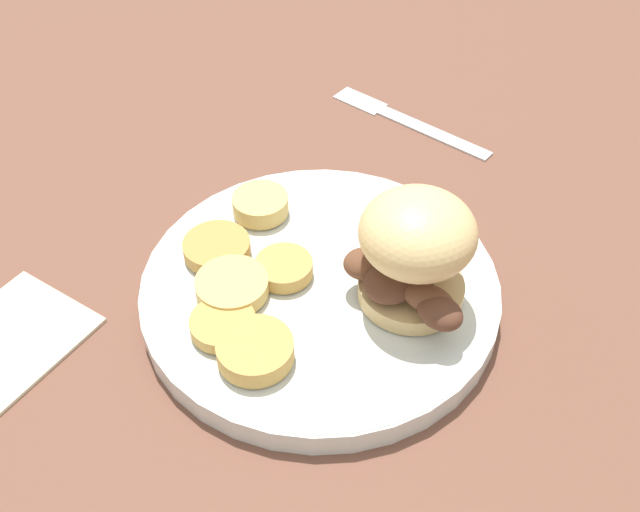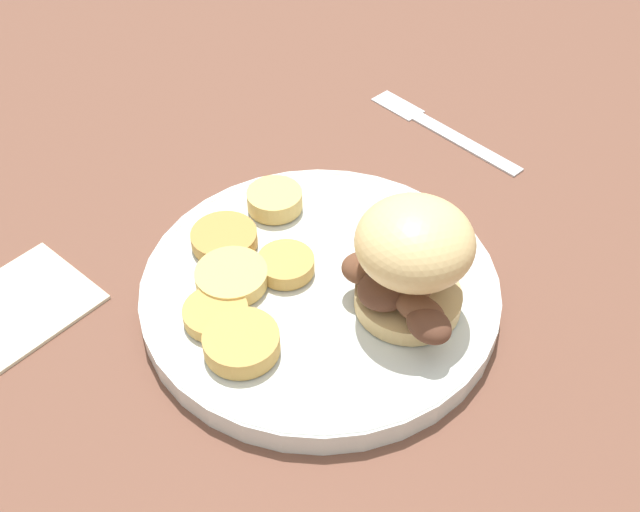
# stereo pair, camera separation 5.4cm
# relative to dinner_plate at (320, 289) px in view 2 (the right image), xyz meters

# --- Properties ---
(ground_plane) EXTENTS (4.00, 4.00, 0.00)m
(ground_plane) POSITION_rel_dinner_plate_xyz_m (0.00, 0.00, -0.01)
(ground_plane) COLOR brown
(dinner_plate) EXTENTS (0.27, 0.27, 0.02)m
(dinner_plate) POSITION_rel_dinner_plate_xyz_m (0.00, 0.00, 0.00)
(dinner_plate) COLOR silver
(dinner_plate) RESTS_ON ground_plane
(sandwich) EXTENTS (0.11, 0.10, 0.09)m
(sandwich) POSITION_rel_dinner_plate_xyz_m (0.00, 0.07, 0.05)
(sandwich) COLOR tan
(sandwich) RESTS_ON dinner_plate
(potato_round_0) EXTENTS (0.05, 0.05, 0.01)m
(potato_round_0) POSITION_rel_dinner_plate_xyz_m (0.08, -0.03, 0.02)
(potato_round_0) COLOR tan
(potato_round_0) RESTS_ON dinner_plate
(potato_round_1) EXTENTS (0.04, 0.04, 0.01)m
(potato_round_1) POSITION_rel_dinner_plate_xyz_m (0.00, -0.03, 0.02)
(potato_round_1) COLOR tan
(potato_round_1) RESTS_ON dinner_plate
(potato_round_2) EXTENTS (0.05, 0.05, 0.01)m
(potato_round_2) POSITION_rel_dinner_plate_xyz_m (-0.01, -0.08, 0.02)
(potato_round_2) COLOR #BC8942
(potato_round_2) RESTS_ON dinner_plate
(potato_round_3) EXTENTS (0.05, 0.05, 0.01)m
(potato_round_3) POSITION_rel_dinner_plate_xyz_m (0.03, -0.06, 0.02)
(potato_round_3) COLOR #DBB766
(potato_round_3) RESTS_ON dinner_plate
(potato_round_4) EXTENTS (0.05, 0.05, 0.02)m
(potato_round_4) POSITION_rel_dinner_plate_xyz_m (-0.06, -0.06, 0.02)
(potato_round_4) COLOR #DBB766
(potato_round_4) RESTS_ON dinner_plate
(potato_round_5) EXTENTS (0.05, 0.05, 0.01)m
(potato_round_5) POSITION_rel_dinner_plate_xyz_m (0.06, -0.05, 0.01)
(potato_round_5) COLOR tan
(potato_round_5) RESTS_ON dinner_plate
(fork) EXTENTS (0.09, 0.17, 0.00)m
(fork) POSITION_rel_dinner_plate_xyz_m (-0.25, 0.03, -0.01)
(fork) COLOR silver
(fork) RESTS_ON ground_plane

